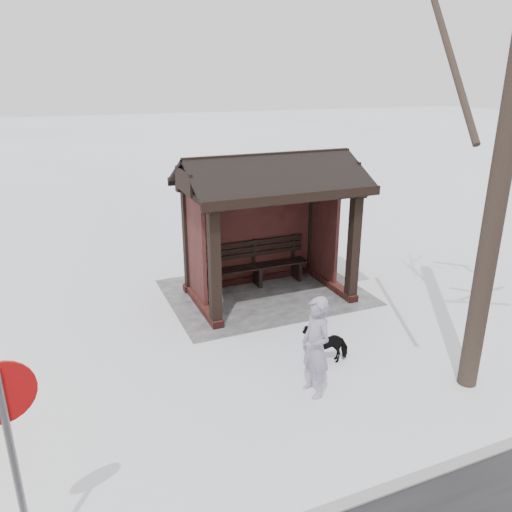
{
  "coord_description": "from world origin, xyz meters",
  "views": [
    {
      "loc": [
        4.1,
        9.06,
        4.48
      ],
      "look_at": [
        0.63,
        0.8,
        1.28
      ],
      "focal_mm": 35.0,
      "sensor_mm": 36.0,
      "label": 1
    }
  ],
  "objects_px": {
    "dog": "(325,343)",
    "road_sign": "(7,428)",
    "bus_shelter": "(266,197)",
    "pedestrian": "(316,347)"
  },
  "relations": [
    {
      "from": "bus_shelter",
      "to": "pedestrian",
      "type": "relative_size",
      "value": 2.31
    },
    {
      "from": "bus_shelter",
      "to": "pedestrian",
      "type": "bearing_deg",
      "value": 77.34
    },
    {
      "from": "bus_shelter",
      "to": "dog",
      "type": "height_order",
      "value": "bus_shelter"
    },
    {
      "from": "dog",
      "to": "road_sign",
      "type": "distance_m",
      "value": 5.23
    },
    {
      "from": "pedestrian",
      "to": "dog",
      "type": "distance_m",
      "value": 1.1
    },
    {
      "from": "pedestrian",
      "to": "road_sign",
      "type": "distance_m",
      "value": 4.25
    },
    {
      "from": "pedestrian",
      "to": "road_sign",
      "type": "xyz_separation_m",
      "value": [
        3.88,
        1.5,
        0.88
      ]
    },
    {
      "from": "bus_shelter",
      "to": "dog",
      "type": "xyz_separation_m",
      "value": [
        0.19,
        2.89,
        -1.86
      ]
    },
    {
      "from": "dog",
      "to": "road_sign",
      "type": "bearing_deg",
      "value": -46.17
    },
    {
      "from": "pedestrian",
      "to": "dog",
      "type": "xyz_separation_m",
      "value": [
        -0.63,
        -0.77,
        -0.47
      ]
    }
  ]
}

